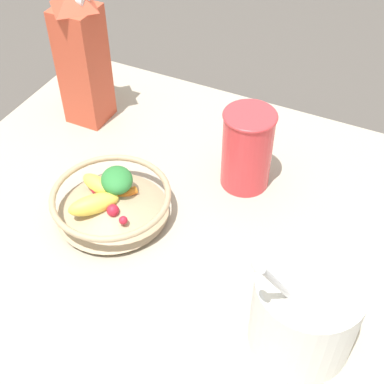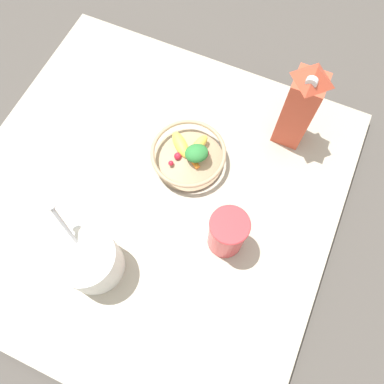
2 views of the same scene
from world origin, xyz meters
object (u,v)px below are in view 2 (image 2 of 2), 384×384
(milk_carton, at_px, (300,106))
(yogurt_tub, at_px, (90,260))
(drinking_cup, at_px, (227,233))
(fruit_bowl, at_px, (189,155))

(milk_carton, bearing_deg, yogurt_tub, -119.73)
(milk_carton, xyz_separation_m, drinking_cup, (-0.04, -0.34, -0.06))
(fruit_bowl, distance_m, milk_carton, 0.29)
(milk_carton, relative_size, drinking_cup, 1.87)
(drinking_cup, bearing_deg, milk_carton, 82.76)
(fruit_bowl, bearing_deg, yogurt_tub, -104.15)
(fruit_bowl, bearing_deg, milk_carton, 40.38)
(yogurt_tub, bearing_deg, drinking_cup, 34.98)
(milk_carton, distance_m, yogurt_tub, 0.59)
(milk_carton, height_order, yogurt_tub, milk_carton)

